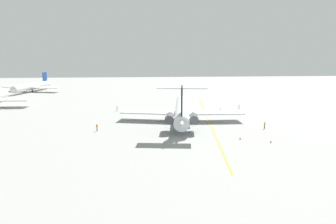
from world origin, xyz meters
TOP-DOWN VIEW (x-y plane):
  - ground at (0.00, 0.00)m, footprint 347.29×347.29m
  - main_jetliner at (-2.93, 9.63)m, footprint 40.37×35.75m
  - airliner_far_right at (74.10, 78.21)m, footprint 31.09×31.02m
  - ground_crew_near_nose at (15.12, -13.04)m, footprint 0.46×0.29m
  - ground_crew_near_tail at (-12.58, -11.05)m, footprint 0.29×0.44m
  - ground_crew_portside at (-11.61, 32.39)m, footprint 0.29×0.40m
  - ground_crew_starboard at (15.66, 29.55)m, footprint 0.40×0.27m
  - safety_cone_nose at (-25.38, -7.28)m, footprint 0.40×0.40m
  - safety_cone_wingtip at (-22.24, -1.38)m, footprint 0.40×0.40m
  - safety_cone_tail at (15.87, -6.53)m, footprint 0.40×0.40m
  - taxiway_centreline at (-1.81, 1.59)m, footprint 82.59×10.38m

SIDE VIEW (x-z plane):
  - ground at x=0.00m, z-range 0.00..0.00m
  - taxiway_centreline at x=-1.81m, z-range 0.00..0.01m
  - safety_cone_nose at x=-25.38m, z-range 0.00..0.55m
  - safety_cone_wingtip at x=-22.24m, z-range 0.00..0.55m
  - safety_cone_tail at x=15.87m, z-range 0.00..0.55m
  - ground_crew_starboard at x=15.66m, z-range 0.23..1.94m
  - ground_crew_near_nose at x=15.12m, z-range 0.24..2.04m
  - ground_crew_near_tail at x=-12.58m, z-range 0.24..2.04m
  - ground_crew_portside at x=-11.61m, z-range 0.24..2.05m
  - airliner_far_right at x=74.10m, z-range -1.92..7.44m
  - main_jetliner at x=-2.93m, z-range -2.67..9.09m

